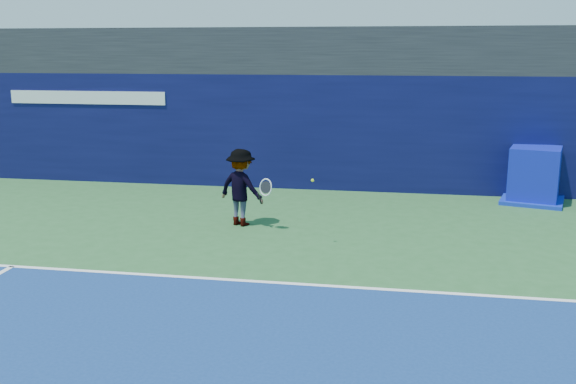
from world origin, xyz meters
name	(u,v)px	position (x,y,z in m)	size (l,w,h in m)	color
ground	(260,378)	(0.00, 0.00, 0.00)	(80.00, 80.00, 0.00)	#285A2C
baseline	(300,284)	(0.00, 3.00, 0.01)	(24.00, 0.10, 0.01)	white
stadium_band	(348,51)	(0.00, 11.50, 3.60)	(36.00, 3.00, 1.20)	#222127
back_wall_assembly	(343,132)	(0.00, 10.50, 1.50)	(36.00, 1.03, 3.00)	#0A0C38
equipment_cart	(534,177)	(4.73, 9.54, 0.61)	(1.72, 1.72, 1.35)	#0B149D
tennis_player	(241,187)	(-1.77, 6.30, 0.81)	(1.34, 0.96, 1.62)	silver
tennis_ball	(313,180)	(-0.10, 5.09, 1.26)	(0.06, 0.06, 0.06)	#ABD017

